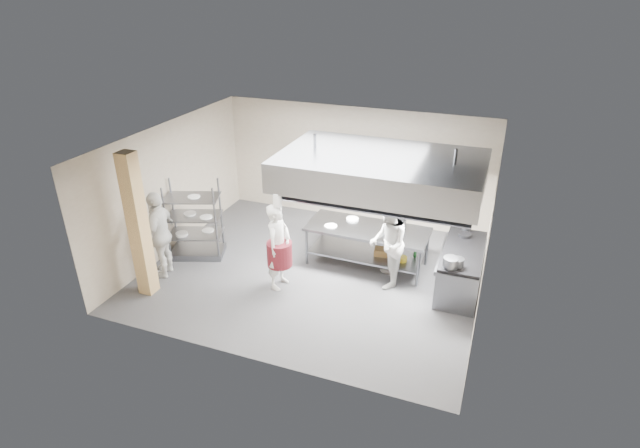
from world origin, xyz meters
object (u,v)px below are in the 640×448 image
at_px(cooking_range, 461,270).
at_px(chef_plating, 160,234).
at_px(island, 367,246).
at_px(chef_line, 388,243).
at_px(griddle, 395,225).
at_px(pass_rack, 194,220).
at_px(stockpot, 451,262).
at_px(chef_head, 278,247).

relative_size(cooking_range, chef_plating, 1.04).
xyz_separation_m(island, chef_line, (0.60, -0.64, 0.51)).
bearing_deg(griddle, cooking_range, -3.89).
bearing_deg(island, chef_line, -45.46).
height_order(island, griddle, griddle).
bearing_deg(chef_plating, cooking_range, 93.28).
bearing_deg(chef_line, cooking_range, 90.54).
bearing_deg(pass_rack, cooking_range, -12.80).
bearing_deg(cooking_range, chef_plating, -164.41).
xyz_separation_m(griddle, stockpot, (1.35, -1.20, -0.01)).
height_order(cooking_range, griddle, griddle).
height_order(pass_rack, stockpot, pass_rack).
height_order(cooking_range, chef_line, chef_line).
bearing_deg(chef_line, pass_rack, -100.42).
bearing_deg(chef_head, cooking_range, -65.48).
distance_m(island, chef_line, 1.01).
height_order(island, chef_line, chef_line).
xyz_separation_m(island, cooking_range, (2.08, -0.23, -0.04)).
height_order(chef_head, griddle, chef_head).
relative_size(cooking_range, griddle, 4.94).
xyz_separation_m(chef_plating, stockpot, (5.91, 0.90, 0.04)).
xyz_separation_m(pass_rack, chef_plating, (-0.20, -0.96, 0.06)).
distance_m(island, griddle, 0.80).
bearing_deg(griddle, chef_line, -75.73).
distance_m(cooking_range, chef_head, 3.79).
distance_m(chef_plating, griddle, 5.02).
height_order(chef_plating, stockpot, chef_plating).
bearing_deg(stockpot, griddle, 138.33).
bearing_deg(chef_head, island, -39.42).
relative_size(cooking_range, stockpot, 6.89).
distance_m(chef_head, chef_plating, 2.58).
xyz_separation_m(chef_head, chef_plating, (-2.54, -0.45, 0.04)).
bearing_deg(island, stockpot, -27.02).
relative_size(chef_plating, stockpot, 6.63).
relative_size(chef_line, chef_plating, 1.00).
height_order(chef_plating, griddle, chef_plating).
height_order(island, chef_head, chef_head).
relative_size(island, chef_plating, 1.39).
relative_size(island, griddle, 6.60).
distance_m(cooking_range, griddle, 1.68).
relative_size(cooking_range, chef_head, 1.08).
bearing_deg(chef_line, island, -151.46).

